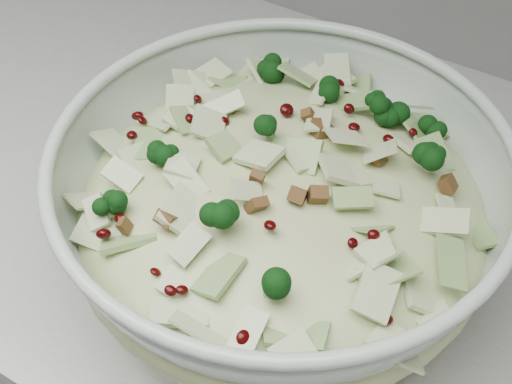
# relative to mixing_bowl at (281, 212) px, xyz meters

# --- Properties ---
(mixing_bowl) EXTENTS (0.37, 0.37, 0.14)m
(mixing_bowl) POSITION_rel_mixing_bowl_xyz_m (0.00, 0.00, 0.00)
(mixing_bowl) COLOR #ABBDAF
(mixing_bowl) RESTS_ON counter
(salad) EXTENTS (0.43, 0.43, 0.14)m
(salad) POSITION_rel_mixing_bowl_xyz_m (0.00, 0.00, 0.02)
(salad) COLOR #C7CF8D
(salad) RESTS_ON mixing_bowl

